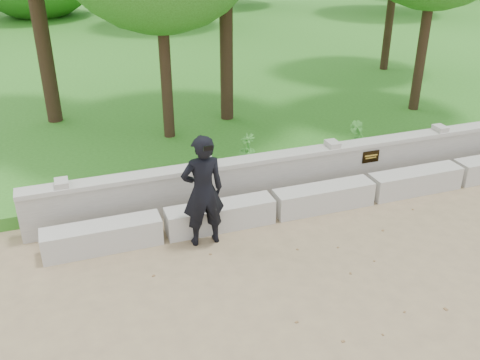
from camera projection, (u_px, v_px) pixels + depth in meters
name	position (u px, v px, depth m)	size (l,w,h in m)	color
ground	(433.00, 252.00, 8.64)	(80.00, 80.00, 0.00)	#927E59
lawn	(199.00, 55.00, 20.40)	(40.00, 22.00, 0.25)	#2E701E
concrete_bench	(371.00, 189.00, 10.14)	(11.90, 0.45, 0.45)	beige
parapet_wall	(353.00, 163.00, 10.62)	(12.50, 0.35, 0.90)	#B2AFA8
man_main	(203.00, 191.00, 8.49)	(0.70, 0.62, 1.91)	black
shrub_a	(251.00, 160.00, 10.62)	(0.28, 0.19, 0.54)	#3E9031
shrub_b	(358.00, 137.00, 11.58)	(0.37, 0.30, 0.67)	#3E9031
shrub_d	(247.00, 148.00, 11.10)	(0.34, 0.30, 0.60)	#3E9031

